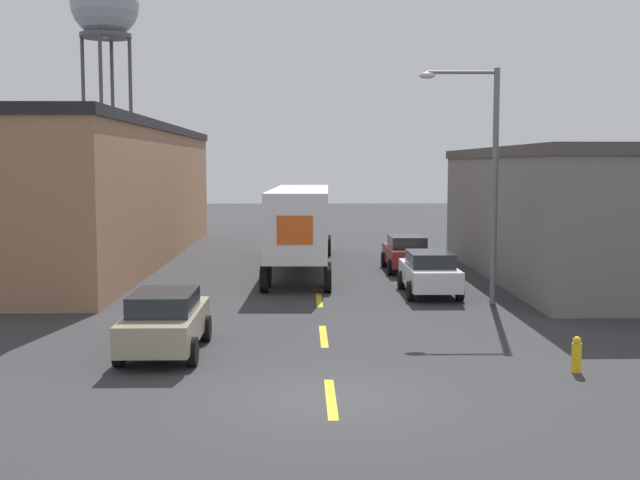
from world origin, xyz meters
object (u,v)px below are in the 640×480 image
(parked_car_right_far, at_px, (406,252))
(street_lamp, at_px, (486,168))
(fire_hydrant, at_px, (577,355))
(parked_car_right_mid, at_px, (429,272))
(parked_car_left_near, at_px, (165,321))
(semi_truck, at_px, (302,219))
(water_tower, at_px, (105,9))

(parked_car_right_far, height_order, street_lamp, street_lamp)
(fire_hydrant, bearing_deg, parked_car_right_mid, 98.60)
(street_lamp, bearing_deg, parked_car_right_far, 100.27)
(parked_car_right_far, relative_size, street_lamp, 0.55)
(parked_car_right_mid, height_order, fire_hydrant, parked_car_right_mid)
(parked_car_right_far, relative_size, parked_car_left_near, 1.00)
(semi_truck, bearing_deg, street_lamp, -54.37)
(parked_car_right_mid, xyz_separation_m, parked_car_right_far, (0.00, 6.48, 0.00))
(parked_car_left_near, height_order, water_tower, water_tower)
(parked_car_left_near, bearing_deg, water_tower, 105.15)
(street_lamp, bearing_deg, parked_car_right_mid, 128.13)
(water_tower, height_order, street_lamp, water_tower)
(parked_car_right_mid, relative_size, fire_hydrant, 5.20)
(parked_car_left_near, bearing_deg, fire_hydrant, -11.94)
(semi_truck, height_order, parked_car_left_near, semi_truck)
(semi_truck, distance_m, fire_hydrant, 19.29)
(parked_car_left_near, relative_size, fire_hydrant, 5.20)
(parked_car_right_far, bearing_deg, parked_car_right_mid, -90.00)
(water_tower, bearing_deg, parked_car_right_far, -54.69)
(parked_car_right_far, xyz_separation_m, fire_hydrant, (1.65, -17.37, -0.42))
(water_tower, relative_size, fire_hydrant, 23.45)
(semi_truck, bearing_deg, water_tower, 121.01)
(fire_hydrant, bearing_deg, semi_truck, 109.06)
(semi_truck, distance_m, water_tower, 34.10)
(semi_truck, distance_m, parked_car_right_mid, 8.72)
(parked_car_left_near, relative_size, street_lamp, 0.55)
(semi_truck, xyz_separation_m, water_tower, (-15.08, 27.04, 14.30))
(fire_hydrant, bearing_deg, parked_car_left_near, 168.06)
(parked_car_right_far, relative_size, fire_hydrant, 5.20)
(parked_car_left_near, height_order, street_lamp, street_lamp)
(street_lamp, relative_size, fire_hydrant, 9.48)
(parked_car_right_far, relative_size, water_tower, 0.22)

